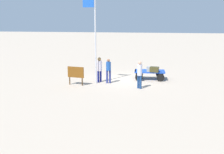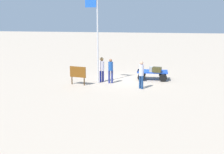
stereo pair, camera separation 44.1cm
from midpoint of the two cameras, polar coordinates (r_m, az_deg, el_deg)
name	(u,v)px [view 1 (the left image)]	position (r m, az deg, el deg)	size (l,w,h in m)	color
ground_plane	(124,79)	(20.49, 1.93, -0.47)	(120.00, 120.00, 0.00)	#BAA791
luggage_cart	(149,73)	(20.53, 7.04, 0.85)	(2.21, 1.37, 0.65)	blue
suitcase_olive	(150,69)	(20.06, 7.25, 1.61)	(0.56, 0.34, 0.37)	#8F969C
suitcase_navy	(155,70)	(20.23, 8.15, 1.52)	(0.57, 0.36, 0.27)	gray
suitcase_maroon	(154,69)	(19.99, 8.04, 1.55)	(0.67, 0.50, 0.37)	#3E391C
suitcase_grey	(155,69)	(20.12, 8.09, 1.59)	(0.49, 0.40, 0.36)	gray
worker_lead	(140,73)	(17.74, 4.97, 0.84)	(0.43, 0.43, 1.78)	navy
worker_trailing	(108,69)	(19.11, -1.39, 1.61)	(0.38, 0.38, 1.69)	navy
worker_supervisor	(99,68)	(19.44, -3.24, 1.94)	(0.49, 0.49, 1.76)	navy
flagpole	(94,35)	(18.85, -4.35, 8.62)	(0.89, 0.20, 5.74)	silver
signboard	(76,73)	(18.79, -8.10, 0.77)	(1.15, 0.27, 1.25)	#4C3319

